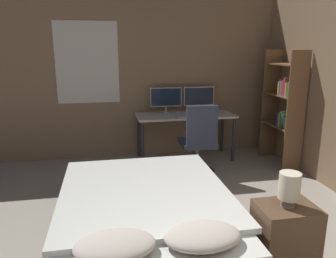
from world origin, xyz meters
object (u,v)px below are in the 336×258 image
object	(u,v)px
monitor_right	(199,97)
computer_mouse	(206,115)
desk	(185,120)
nightstand	(284,239)
bed	(146,219)
keyboard	(189,116)
bookshelf	(286,103)
office_chair	(198,147)
bedside_lamp	(289,186)
monitor_left	(166,98)

from	to	relation	value
monitor_right	computer_mouse	bearing A→B (deg)	-88.75
desk	computer_mouse	bearing A→B (deg)	-35.51
computer_mouse	nightstand	bearing A→B (deg)	-93.53
bed	keyboard	distance (m)	2.31
bed	bookshelf	world-z (taller)	bookshelf
keyboard	computer_mouse	bearing A→B (deg)	0.00
monitor_right	bookshelf	xyz separation A→B (m)	(1.12, -0.77, -0.01)
office_chair	keyboard	bearing A→B (deg)	91.92
bed	bedside_lamp	distance (m)	1.30
desk	keyboard	bearing A→B (deg)	-90.00
keyboard	office_chair	distance (m)	0.61
bookshelf	bed	bearing A→B (deg)	-143.81
nightstand	monitor_right	world-z (taller)	monitor_right
bed	computer_mouse	distance (m)	2.44
monitor_right	office_chair	bearing A→B (deg)	-105.68
bedside_lamp	desk	size ratio (longest dim) A/B	0.18
computer_mouse	bedside_lamp	bearing A→B (deg)	-93.53
bed	office_chair	distance (m)	1.81
desk	bookshelf	bearing A→B (deg)	-22.03
nightstand	monitor_left	distance (m)	3.17
desk	bookshelf	size ratio (longest dim) A/B	0.89
monitor_left	keyboard	distance (m)	0.55
monitor_right	office_chair	distance (m)	1.11
computer_mouse	desk	bearing A→B (deg)	144.49
monitor_left	monitor_right	xyz separation A→B (m)	(0.55, 0.00, 0.00)
bookshelf	bedside_lamp	bearing A→B (deg)	-119.09
bed	keyboard	world-z (taller)	keyboard
monitor_left	bed	bearing A→B (deg)	-104.58
monitor_left	bedside_lamp	bearing A→B (deg)	-82.59
nightstand	keyboard	bearing A→B (deg)	92.63
desk	monitor_left	bearing A→B (deg)	143.17
bookshelf	computer_mouse	bearing A→B (deg)	161.98
desk	monitor_right	bearing A→B (deg)	36.83
bedside_lamp	keyboard	size ratio (longest dim) A/B	0.70
nightstand	monitor_right	xyz separation A→B (m)	(0.15, 3.07, 0.69)
bed	monitor_left	world-z (taller)	monitor_left
monitor_right	bookshelf	size ratio (longest dim) A/B	0.30
bed	desk	size ratio (longest dim) A/B	1.32
monitor_right	keyboard	distance (m)	0.55
bed	office_chair	xyz separation A→B (m)	(0.94, 1.54, 0.17)
monitor_right	computer_mouse	distance (m)	0.47
nightstand	desk	size ratio (longest dim) A/B	0.37
keyboard	office_chair	xyz separation A→B (m)	(0.02, -0.51, -0.33)
bed	bookshelf	bearing A→B (deg)	36.19
nightstand	bookshelf	distance (m)	2.71
bedside_lamp	office_chair	bearing A→B (deg)	92.80
nightstand	computer_mouse	distance (m)	2.70
monitor_left	computer_mouse	distance (m)	0.73
monitor_right	keyboard	bearing A→B (deg)	-123.95
bed	computer_mouse	world-z (taller)	computer_mouse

